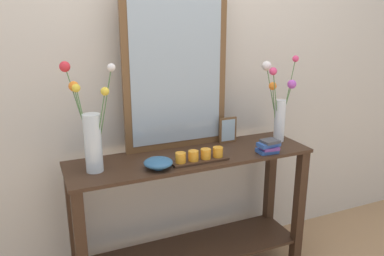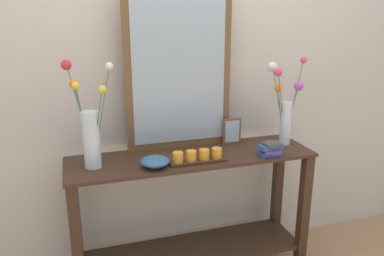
# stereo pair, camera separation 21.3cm
# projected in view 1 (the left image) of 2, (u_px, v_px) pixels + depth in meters

# --- Properties ---
(wall_back) EXTENTS (6.40, 0.08, 2.70)m
(wall_back) POSITION_uv_depth(u_px,v_px,m) (171.00, 56.00, 2.31)
(wall_back) COLOR beige
(wall_back) RESTS_ON ground
(console_table) EXTENTS (1.40, 0.40, 0.82)m
(console_table) POSITION_uv_depth(u_px,v_px,m) (192.00, 207.00, 2.27)
(console_table) COLOR #382316
(console_table) RESTS_ON ground
(mirror_leaning) EXTENTS (0.63, 0.03, 0.93)m
(mirror_leaning) POSITION_uv_depth(u_px,v_px,m) (176.00, 70.00, 2.18)
(mirror_leaning) COLOR brown
(mirror_leaning) RESTS_ON console_table
(tall_vase_left) EXTENTS (0.25, 0.20, 0.55)m
(tall_vase_left) POSITION_uv_depth(u_px,v_px,m) (91.00, 132.00, 1.91)
(tall_vase_left) COLOR silver
(tall_vase_left) RESTS_ON console_table
(vase_right) EXTENTS (0.23, 0.13, 0.53)m
(vase_right) POSITION_uv_depth(u_px,v_px,m) (279.00, 105.00, 2.36)
(vase_right) COLOR silver
(vase_right) RESTS_ON console_table
(candle_tray) EXTENTS (0.32, 0.09, 0.07)m
(candle_tray) POSITION_uv_depth(u_px,v_px,m) (200.00, 157.00, 2.08)
(candle_tray) COLOR #382316
(candle_tray) RESTS_ON console_table
(picture_frame_small) EXTENTS (0.12, 0.01, 0.16)m
(picture_frame_small) POSITION_uv_depth(u_px,v_px,m) (228.00, 130.00, 2.38)
(picture_frame_small) COLOR brown
(picture_frame_small) RESTS_ON console_table
(decorative_bowl) EXTENTS (0.15, 0.15, 0.06)m
(decorative_bowl) POSITION_uv_depth(u_px,v_px,m) (158.00, 163.00, 1.99)
(decorative_bowl) COLOR #2D5B84
(decorative_bowl) RESTS_ON console_table
(book_stack) EXTENTS (0.13, 0.10, 0.08)m
(book_stack) POSITION_uv_depth(u_px,v_px,m) (269.00, 146.00, 2.21)
(book_stack) COLOR #2D519E
(book_stack) RESTS_ON console_table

